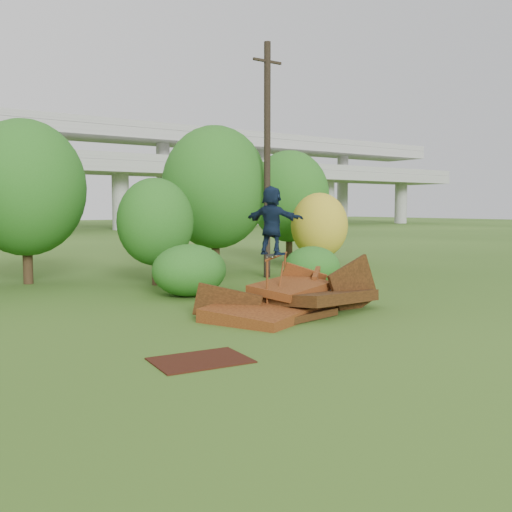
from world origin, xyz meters
TOP-DOWN VIEW (x-y plane):
  - ground at (0.00, 0.00)m, footprint 240.00×240.00m
  - scrap_pile at (-0.15, 1.19)m, footprint 5.79×3.67m
  - grind_rail at (-0.08, 1.97)m, footprint 2.10×1.82m
  - skateboard at (-0.58, 1.54)m, footprint 0.62×0.57m
  - skater at (-0.58, 1.54)m, footprint 1.20×1.86m
  - flat_plate at (-4.70, -1.72)m, footprint 1.95×1.49m
  - tree_1 at (-4.73, 11.93)m, footprint 4.57×4.57m
  - tree_2 at (-0.77, 8.78)m, footprint 2.91×2.91m
  - tree_3 at (3.07, 10.77)m, footprint 4.75×4.75m
  - tree_4 at (7.47, 8.76)m, footprint 2.65×2.65m
  - tree_5 at (9.14, 13.13)m, footprint 4.30×4.30m
  - shrub_left at (-1.03, 5.60)m, footprint 2.53×2.34m
  - shrub_right at (3.78, 4.92)m, footprint 2.17×1.99m
  - utility_pole at (4.15, 8.31)m, footprint 1.40×0.28m

SIDE VIEW (x-z plane):
  - ground at x=0.00m, z-range 0.00..0.00m
  - flat_plate at x=-4.70m, z-range 0.00..0.03m
  - scrap_pile at x=-0.15m, z-range -0.61..1.29m
  - shrub_right at x=3.78m, z-range 0.00..1.54m
  - shrub_left at x=-1.03m, z-range 0.00..1.75m
  - grind_rail at x=-0.08m, z-range 0.37..1.96m
  - skateboard at x=-0.58m, z-range 1.61..1.68m
  - tree_4 at x=7.47m, z-range 0.30..3.95m
  - tree_2 at x=-0.77m, z-range 0.37..4.48m
  - skater at x=-0.58m, z-range 1.66..3.58m
  - tree_5 at x=9.14m, z-range 0.54..6.58m
  - tree_1 at x=-4.73m, z-range 0.54..6.91m
  - tree_3 at x=3.07m, z-range 0.56..7.15m
  - utility_pole at x=4.15m, z-range 0.07..9.87m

